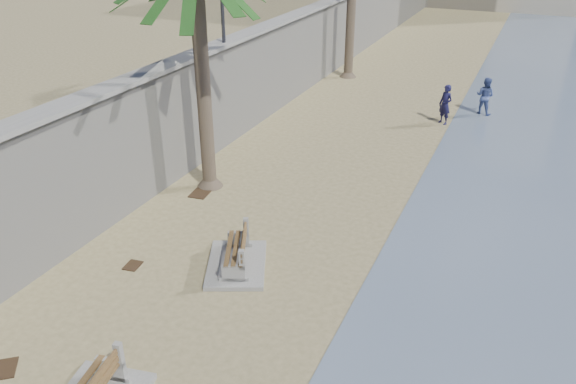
# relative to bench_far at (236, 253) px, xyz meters

# --- Properties ---
(seawall) EXTENTS (0.45, 70.00, 3.50)m
(seawall) POSITION_rel_bench_far_xyz_m (-4.22, 14.94, 1.39)
(seawall) COLOR gray
(seawall) RESTS_ON ground_plane
(wall_cap) EXTENTS (0.80, 70.00, 0.12)m
(wall_cap) POSITION_rel_bench_far_xyz_m (-4.22, 14.94, 3.19)
(wall_cap) COLOR gray
(wall_cap) RESTS_ON seawall
(bench_far) EXTENTS (2.05, 2.37, 0.83)m
(bench_far) POSITION_rel_bench_far_xyz_m (0.00, 0.00, 0.00)
(bench_far) COLOR gray
(bench_far) RESTS_ON ground_plane
(person_a) EXTENTS (0.78, 0.72, 1.80)m
(person_a) POSITION_rel_bench_far_xyz_m (2.70, 12.13, 0.53)
(person_a) COLOR #17153A
(person_a) RESTS_ON ground_plane
(person_b) EXTENTS (0.97, 0.85, 1.71)m
(person_b) POSITION_rel_bench_far_xyz_m (3.98, 13.98, 0.49)
(person_b) COLOR #45558F
(person_b) RESTS_ON ground_plane
(debris_b) EXTENTS (0.68, 0.69, 0.03)m
(debris_b) POSITION_rel_bench_far_xyz_m (-2.33, -4.74, -0.35)
(debris_b) COLOR #382616
(debris_b) RESTS_ON ground_plane
(debris_c) EXTENTS (0.59, 0.70, 0.03)m
(debris_c) POSITION_rel_bench_far_xyz_m (-2.84, 2.91, -0.35)
(debris_c) COLOR #382616
(debris_c) RESTS_ON ground_plane
(debris_d) EXTENTS (0.40, 0.47, 0.03)m
(debris_d) POSITION_rel_bench_far_xyz_m (-2.29, -1.01, -0.35)
(debris_d) COLOR #382616
(debris_d) RESTS_ON ground_plane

